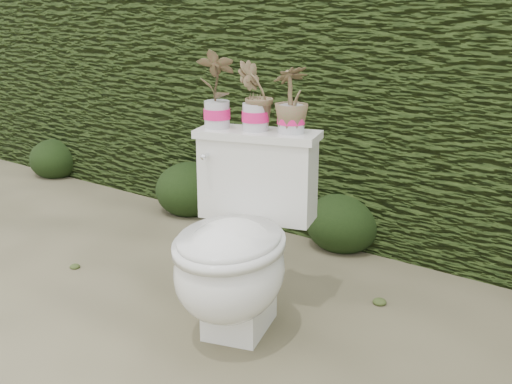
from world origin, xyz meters
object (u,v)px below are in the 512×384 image
Objects in this scene: potted_plant_left at (217,90)px; potted_plant_right at (291,102)px; potted_plant_center at (255,98)px; toilet at (237,249)px.

potted_plant_right is (0.30, 0.09, -0.03)m from potted_plant_left.
toilet is at bearing 57.41° from potted_plant_center.
potted_plant_center is at bearing 92.29° from toilet.
potted_plant_left reaches higher than toilet.
toilet is 0.61m from potted_plant_right.
toilet is 0.65m from potted_plant_left.
potted_plant_center is 0.15m from potted_plant_right.
potted_plant_left is 1.23× the size of potted_plant_right.
potted_plant_left is (-0.24, 0.18, 0.57)m from toilet.
potted_plant_center is (-0.08, 0.23, 0.55)m from toilet.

